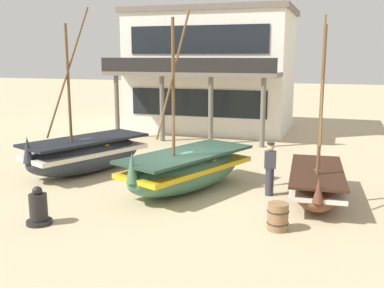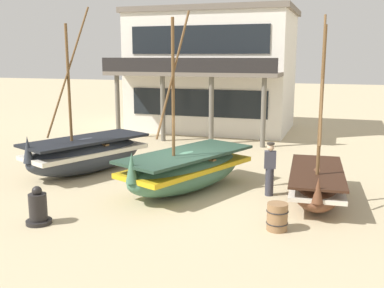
{
  "view_description": "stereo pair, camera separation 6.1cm",
  "coord_description": "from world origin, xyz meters",
  "px_view_note": "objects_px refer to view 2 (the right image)",
  "views": [
    {
      "loc": [
        4.63,
        -12.96,
        4.31
      ],
      "look_at": [
        0.0,
        1.0,
        1.4
      ],
      "focal_mm": 41.83,
      "sensor_mm": 36.0,
      "label": 1
    },
    {
      "loc": [
        4.68,
        -12.94,
        4.31
      ],
      "look_at": [
        0.0,
        1.0,
        1.4
      ],
      "focal_mm": 41.83,
      "sensor_mm": 36.0,
      "label": 2
    }
  ],
  "objects_px": {
    "capstan_winch": "(38,209)",
    "harbor_building_main": "(213,70)",
    "fishing_boat_centre_large": "(86,154)",
    "fishing_boat_far_right": "(316,183)",
    "fishing_boat_near_left": "(186,170)",
    "fisherman_by_hull": "(270,170)",
    "wooden_barrel": "(277,217)"
  },
  "relations": [
    {
      "from": "fishing_boat_near_left",
      "to": "fisherman_by_hull",
      "type": "height_order",
      "value": "fishing_boat_near_left"
    },
    {
      "from": "fishing_boat_near_left",
      "to": "harbor_building_main",
      "type": "bearing_deg",
      "value": 102.24
    },
    {
      "from": "fishing_boat_far_right",
      "to": "harbor_building_main",
      "type": "height_order",
      "value": "harbor_building_main"
    },
    {
      "from": "fishing_boat_far_right",
      "to": "harbor_building_main",
      "type": "relative_size",
      "value": 0.59
    },
    {
      "from": "harbor_building_main",
      "to": "fishing_boat_far_right",
      "type": "bearing_deg",
      "value": -61.0
    },
    {
      "from": "fishing_boat_centre_large",
      "to": "capstan_winch",
      "type": "bearing_deg",
      "value": -71.96
    },
    {
      "from": "fisherman_by_hull",
      "to": "wooden_barrel",
      "type": "distance_m",
      "value": 2.91
    },
    {
      "from": "fisherman_by_hull",
      "to": "harbor_building_main",
      "type": "relative_size",
      "value": 0.18
    },
    {
      "from": "fishing_boat_centre_large",
      "to": "capstan_winch",
      "type": "relative_size",
      "value": 5.92
    },
    {
      "from": "fishing_boat_centre_large",
      "to": "harbor_building_main",
      "type": "xyz_separation_m",
      "value": [
        1.59,
        11.51,
        2.75
      ]
    },
    {
      "from": "fishing_boat_far_right",
      "to": "capstan_winch",
      "type": "bearing_deg",
      "value": -147.79
    },
    {
      "from": "capstan_winch",
      "to": "harbor_building_main",
      "type": "height_order",
      "value": "harbor_building_main"
    },
    {
      "from": "fishing_boat_near_left",
      "to": "capstan_winch",
      "type": "relative_size",
      "value": 5.57
    },
    {
      "from": "capstan_winch",
      "to": "fishing_boat_far_right",
      "type": "bearing_deg",
      "value": 32.21
    },
    {
      "from": "fishing_boat_near_left",
      "to": "wooden_barrel",
      "type": "height_order",
      "value": "fishing_boat_near_left"
    },
    {
      "from": "fishing_boat_centre_large",
      "to": "fishing_boat_near_left",
      "type": "bearing_deg",
      "value": -12.19
    },
    {
      "from": "fishing_boat_near_left",
      "to": "capstan_winch",
      "type": "height_order",
      "value": "fishing_boat_near_left"
    },
    {
      "from": "fishing_boat_far_right",
      "to": "harbor_building_main",
      "type": "bearing_deg",
      "value": 119.0
    },
    {
      "from": "fishing_boat_centre_large",
      "to": "wooden_barrel",
      "type": "bearing_deg",
      "value": -24.14
    },
    {
      "from": "fishing_boat_far_right",
      "to": "fisherman_by_hull",
      "type": "height_order",
      "value": "fishing_boat_far_right"
    },
    {
      "from": "wooden_barrel",
      "to": "harbor_building_main",
      "type": "distance_m",
      "value": 16.35
    },
    {
      "from": "fisherman_by_hull",
      "to": "capstan_winch",
      "type": "height_order",
      "value": "fisherman_by_hull"
    },
    {
      "from": "fisherman_by_hull",
      "to": "wooden_barrel",
      "type": "xyz_separation_m",
      "value": [
        0.64,
        -2.8,
        -0.48
      ]
    },
    {
      "from": "fishing_boat_centre_large",
      "to": "fishing_boat_far_right",
      "type": "distance_m",
      "value": 8.38
    },
    {
      "from": "fishing_boat_centre_large",
      "to": "wooden_barrel",
      "type": "height_order",
      "value": "fishing_boat_centre_large"
    },
    {
      "from": "fishing_boat_centre_large",
      "to": "harbor_building_main",
      "type": "distance_m",
      "value": 11.94
    },
    {
      "from": "fishing_boat_far_right",
      "to": "fisherman_by_hull",
      "type": "distance_m",
      "value": 1.45
    },
    {
      "from": "fishing_boat_centre_large",
      "to": "harbor_building_main",
      "type": "relative_size",
      "value": 0.64
    },
    {
      "from": "capstan_winch",
      "to": "wooden_barrel",
      "type": "relative_size",
      "value": 1.45
    },
    {
      "from": "fishing_boat_far_right",
      "to": "capstan_winch",
      "type": "xyz_separation_m",
      "value": [
        -6.74,
        -4.25,
        -0.14
      ]
    },
    {
      "from": "fishing_boat_centre_large",
      "to": "fishing_boat_far_right",
      "type": "height_order",
      "value": "fishing_boat_centre_large"
    },
    {
      "from": "wooden_barrel",
      "to": "harbor_building_main",
      "type": "xyz_separation_m",
      "value": [
        -5.98,
        14.9,
        3.12
      ]
    }
  ]
}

